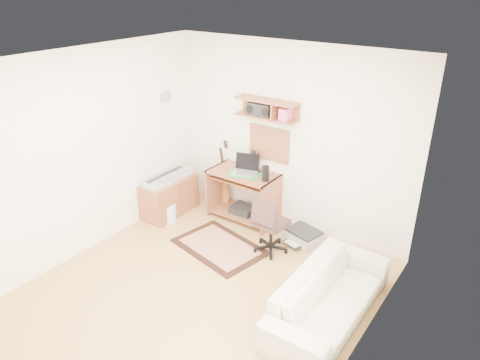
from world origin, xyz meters
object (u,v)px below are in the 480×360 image
Objects in this scene: printer at (303,236)px; sofa at (330,289)px; desk at (243,196)px; task_chair at (271,223)px; cabinet at (170,196)px.

sofa is (0.90, -1.15, 0.27)m from printer.
task_chair is at bearing -32.38° from desk.
desk is 1.11× the size of cabinet.
cabinet is (-1.02, -0.50, -0.10)m from desk.
desk reaches higher than sofa.
task_chair reaches higher than cabinet.
sofa is at bearing -37.06° from printer.
desk is 0.93m from task_chair.
task_chair is 1.81m from cabinet.
task_chair is 0.93× the size of cabinet.
sofa is at bearing -29.14° from task_chair.
cabinet is at bearing -177.54° from task_chair.
printer is 1.49m from sofa.
desk is at bearing -168.41° from printer.
sofa is at bearing -31.93° from desk.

